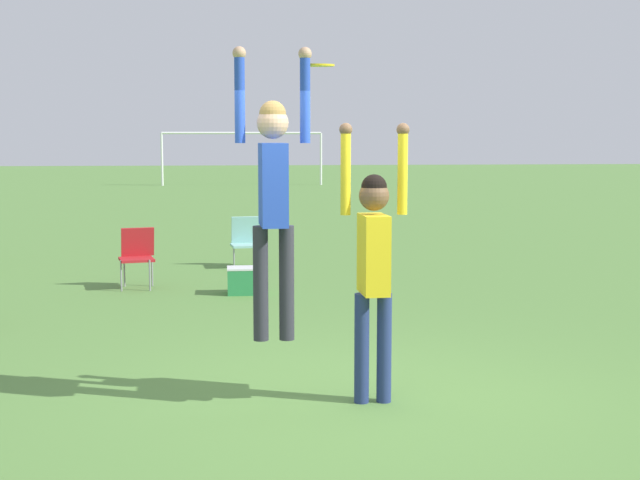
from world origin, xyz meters
name	(u,v)px	position (x,y,z in m)	size (l,w,h in m)	color
ground_plane	(346,400)	(0.00, 0.00, 0.00)	(120.00, 120.00, 0.00)	#56843D
person_jumping	(273,185)	(-0.60, -0.11, 1.77)	(0.61, 0.46, 2.29)	#2D2D38
person_defending	(374,255)	(0.20, -0.09, 1.21)	(0.56, 0.41, 2.25)	navy
frisbee	(317,65)	(-0.23, 0.04, 2.71)	(0.27, 0.27, 0.02)	yellow
camping_chair_0	(137,252)	(-2.24, 5.73, 0.51)	(0.55, 0.59, 0.85)	gray
camping_chair_2	(246,239)	(-0.65, 7.63, 0.47)	(0.52, 0.56, 0.83)	gray
cooler_box	(243,280)	(-0.74, 5.06, 0.18)	(0.44, 0.37, 0.37)	#2D8C4C
soccer_goal	(242,143)	(-0.27, 32.54, 1.84)	(7.10, 0.10, 2.35)	white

